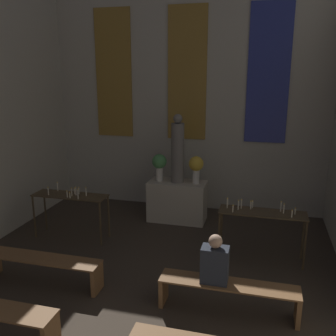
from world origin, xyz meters
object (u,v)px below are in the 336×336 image
Objects in this scene: statue at (178,151)px; pew_back_left at (42,265)px; candle_rack_left at (70,200)px; altar at (177,201)px; candle_rack_right at (262,218)px; person_seated at (215,262)px; flower_vase_right at (196,166)px; pew_back_right at (228,291)px; flower_vase_left at (159,164)px.

statue is 3.53m from pew_back_left.
candle_rack_left is 0.78× the size of pew_back_left.
candle_rack_right reaches higher than altar.
person_seated reaches higher than altar.
candle_rack_right is (1.79, -1.37, 0.32)m from altar.
flower_vase_right is 3.29m from pew_back_right.
pew_back_left is (0.39, -1.63, -0.44)m from candle_rack_left.
altar is 2.11× the size of flower_vase_left.
candle_rack_left is (-1.79, -1.37, -0.79)m from statue.
pew_back_right is (1.80, -3.00, -0.93)m from flower_vase_left.
pew_back_right is at bearing -71.47° from flower_vase_right.
pew_back_left is at bearing 180.00° from person_seated.
altar is 0.90m from flower_vase_left.
pew_back_left and pew_back_right have the same top height.
pew_back_left is (-1.00, -3.00, -0.93)m from flower_vase_left.
flower_vase_left is at bearing 180.00° from statue.
pew_back_right is 0.45m from person_seated.
flower_vase_left is 3.44m from person_seated.
pew_back_right is at bearing -64.90° from statue.
candle_rack_right is 1.73m from pew_back_right.
flower_vase_left is 0.80m from flower_vase_right.
candle_rack_right is at bearing -37.37° from altar.
flower_vase_right is at bearing 0.00° from altar.
candle_rack_left is 3.42m from person_seated.
flower_vase_right is at bearing 0.00° from statue.
candle_rack_right is (1.79, -1.37, -0.79)m from statue.
statue is at bearing 112.03° from person_seated.
flower_vase_right is at bearing 135.48° from candle_rack_right.
candle_rack_right is at bearing 0.04° from candle_rack_left.
pew_back_right is at bearing -103.41° from candle_rack_right.
candle_rack_right is at bearing 26.99° from pew_back_left.
altar is 0.66× the size of pew_back_right.
candle_rack_left is at bearing -179.96° from candle_rack_right.
person_seated is (0.81, -3.00, -0.52)m from flower_vase_right.
person_seated is (2.62, -0.00, 0.41)m from pew_back_left.
flower_vase_right is 0.86× the size of person_seated.
flower_vase_right reaches higher than pew_back_right.
altar is at bearing 37.40° from candle_rack_left.
candle_rack_left is 1.00× the size of candle_rack_right.
flower_vase_right reaches higher than candle_rack_left.
altar is at bearing 112.03° from person_seated.
statue is 3.53m from pew_back_right.
flower_vase_left and flower_vase_right have the same top height.
flower_vase_left is 0.31× the size of pew_back_right.
pew_back_left is (-1.80, -3.00, -0.93)m from flower_vase_right.
statue is at bearing 37.40° from candle_rack_left.
statue reaches higher than candle_rack_left.
candle_rack_left is (-1.79, -1.37, 0.32)m from altar.
flower_vase_right is 2.63m from candle_rack_left.
flower_vase_right reaches higher than altar.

